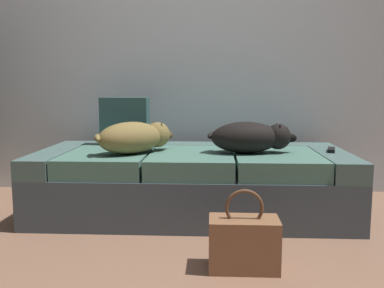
{
  "coord_description": "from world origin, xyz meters",
  "views": [
    {
      "loc": [
        0.14,
        -1.67,
        0.84
      ],
      "look_at": [
        0.0,
        1.03,
        0.47
      ],
      "focal_mm": 39.76,
      "sensor_mm": 36.0,
      "label": 1
    }
  ],
  "objects_px": {
    "couch": "(192,182)",
    "handbag": "(244,243)",
    "dog_tan": "(135,137)",
    "dog_dark": "(251,137)",
    "throw_pillow": "(125,121)",
    "tv_remote": "(331,150)"
  },
  "relations": [
    {
      "from": "couch",
      "to": "handbag",
      "type": "distance_m",
      "value": 0.92
    },
    {
      "from": "dog_tan",
      "to": "dog_dark",
      "type": "distance_m",
      "value": 0.73
    },
    {
      "from": "throw_pillow",
      "to": "dog_dark",
      "type": "bearing_deg",
      "value": -21.2
    },
    {
      "from": "handbag",
      "to": "throw_pillow",
      "type": "bearing_deg",
      "value": 124.68
    },
    {
      "from": "couch",
      "to": "tv_remote",
      "type": "relative_size",
      "value": 13.39
    },
    {
      "from": "throw_pillow",
      "to": "handbag",
      "type": "distance_m",
      "value": 1.45
    },
    {
      "from": "couch",
      "to": "dog_dark",
      "type": "relative_size",
      "value": 3.45
    },
    {
      "from": "tv_remote",
      "to": "throw_pillow",
      "type": "distance_m",
      "value": 1.43
    },
    {
      "from": "dog_tan",
      "to": "tv_remote",
      "type": "height_order",
      "value": "dog_tan"
    },
    {
      "from": "dog_dark",
      "to": "handbag",
      "type": "relative_size",
      "value": 1.54
    },
    {
      "from": "throw_pillow",
      "to": "couch",
      "type": "bearing_deg",
      "value": -27.07
    },
    {
      "from": "dog_dark",
      "to": "throw_pillow",
      "type": "height_order",
      "value": "throw_pillow"
    },
    {
      "from": "dog_tan",
      "to": "dog_dark",
      "type": "bearing_deg",
      "value": 3.39
    },
    {
      "from": "dog_tan",
      "to": "dog_dark",
      "type": "height_order",
      "value": "dog_tan"
    },
    {
      "from": "dog_tan",
      "to": "throw_pillow",
      "type": "relative_size",
      "value": 1.48
    },
    {
      "from": "tv_remote",
      "to": "throw_pillow",
      "type": "height_order",
      "value": "throw_pillow"
    },
    {
      "from": "handbag",
      "to": "dog_tan",
      "type": "bearing_deg",
      "value": 130.44
    },
    {
      "from": "tv_remote",
      "to": "dog_dark",
      "type": "bearing_deg",
      "value": -155.03
    },
    {
      "from": "couch",
      "to": "throw_pillow",
      "type": "distance_m",
      "value": 0.68
    },
    {
      "from": "tv_remote",
      "to": "throw_pillow",
      "type": "xyz_separation_m",
      "value": [
        -1.4,
        0.25,
        0.16
      ]
    },
    {
      "from": "dog_dark",
      "to": "handbag",
      "type": "bearing_deg",
      "value": -96.83
    },
    {
      "from": "dog_tan",
      "to": "handbag",
      "type": "bearing_deg",
      "value": -49.56
    }
  ]
}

